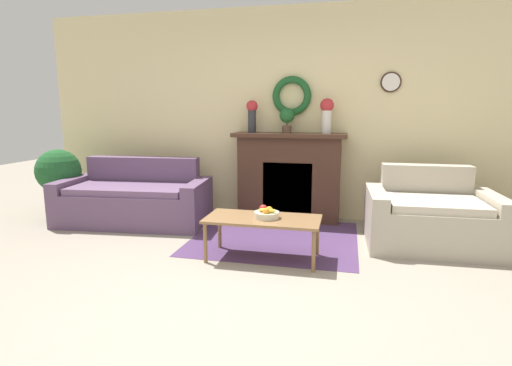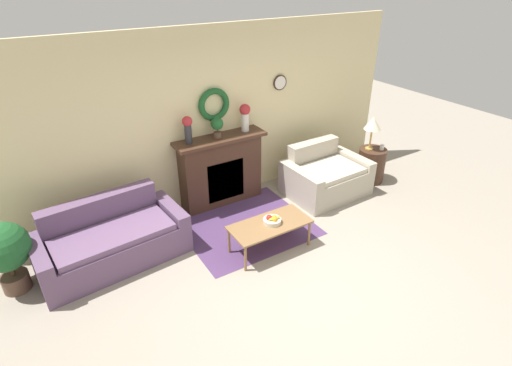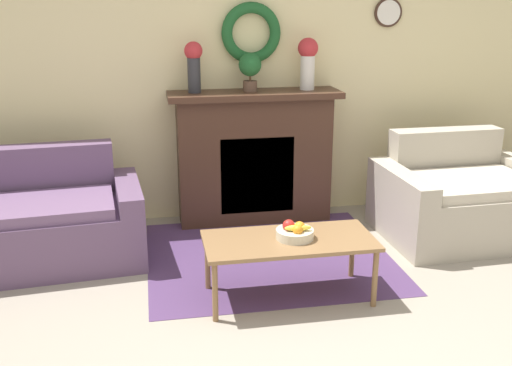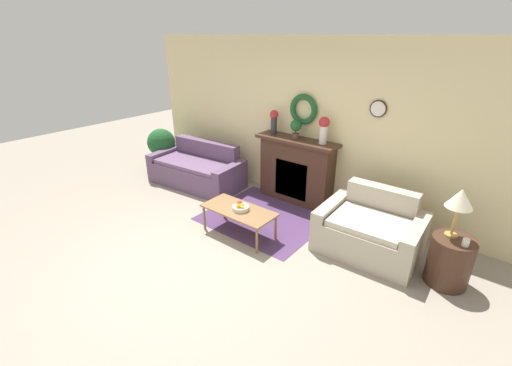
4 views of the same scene
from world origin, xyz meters
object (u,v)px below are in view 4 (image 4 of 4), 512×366
side_table_by_loveseat (449,261)px  mug (466,242)px  vase_on_mantel_right (324,128)px  potted_plant_floor_by_couch (162,145)px  couch_left (197,170)px  loveseat_right (370,230)px  fireplace (296,170)px  fruit_bowl (240,207)px  vase_on_mantel_left (274,120)px  potted_plant_on_mantel (296,127)px  coffee_table (239,212)px  table_lamp (460,200)px

side_table_by_loveseat → mug: size_ratio=6.81×
vase_on_mantel_right → potted_plant_floor_by_couch: size_ratio=0.47×
couch_left → loveseat_right: size_ratio=1.44×
fireplace → side_table_by_loveseat: size_ratio=2.39×
fruit_bowl → vase_on_mantel_left: bearing=108.5°
mug → vase_on_mantel_right: 2.49m
vase_on_mantel_left → potted_plant_on_mantel: bearing=-2.5°
couch_left → side_table_by_loveseat: size_ratio=3.17×
vase_on_mantel_right → potted_plant_on_mantel: bearing=-177.7°
vase_on_mantel_right → potted_plant_on_mantel: size_ratio=1.37×
couch_left → vase_on_mantel_right: (2.33, 0.57, 1.09)m
potted_plant_floor_by_couch → mug: bearing=-3.1°
fireplace → loveseat_right: bearing=-22.1°
side_table_by_loveseat → loveseat_right: bearing=174.4°
couch_left → mug: (4.56, -0.26, 0.35)m
side_table_by_loveseat → potted_plant_floor_by_couch: (-5.58, 0.23, 0.27)m
coffee_table → potted_plant_floor_by_couch: 3.12m
mug → vase_on_mantel_right: bearing=159.5°
potted_plant_floor_by_couch → side_table_by_loveseat: bearing=-2.4°
potted_plant_floor_by_couch → couch_left: bearing=-2.6°
table_lamp → mug: table_lamp is taller
fruit_bowl → side_table_by_loveseat: (2.58, 0.71, -0.15)m
mug → coffee_table: bearing=-167.0°
vase_on_mantel_left → potted_plant_floor_by_couch: bearing=-168.3°
fireplace → mug: fireplace is taller
fruit_bowl → vase_on_mantel_left: vase_on_mantel_left is taller
fireplace → vase_on_mantel_right: bearing=0.7°
mug → potted_plant_on_mantel: potted_plant_on_mantel is taller
vase_on_mantel_right → mug: bearing=-20.5°
vase_on_mantel_right → potted_plant_on_mantel: vase_on_mantel_right is taller
fruit_bowl → potted_plant_floor_by_couch: (-3.01, 0.94, 0.11)m
fruit_bowl → mug: 2.76m
coffee_table → mug: bearing=13.0°
fireplace → table_lamp: (2.52, -0.70, 0.49)m
coffee_table → table_lamp: bearing=16.5°
coffee_table → vase_on_mantel_right: size_ratio=2.55×
fruit_bowl → vase_on_mantel_right: 1.79m
loveseat_right → vase_on_mantel_left: vase_on_mantel_left is taller
side_table_by_loveseat → table_lamp: bearing=141.3°
vase_on_mantel_left → mug: bearing=-14.7°
couch_left → potted_plant_floor_by_couch: size_ratio=2.10×
mug → potted_plant_on_mantel: bearing=163.3°
potted_plant_on_mantel → fireplace: bearing=22.3°
side_table_by_loveseat → table_lamp: 0.76m
couch_left → vase_on_mantel_right: bearing=8.6°
loveseat_right → coffee_table: loveseat_right is taller
loveseat_right → vase_on_mantel_left: (-2.09, 0.66, 1.07)m
loveseat_right → coffee_table: bearing=-155.7°
side_table_by_loveseat → table_lamp: (-0.06, 0.05, 0.76)m
fireplace → potted_plant_on_mantel: 0.75m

